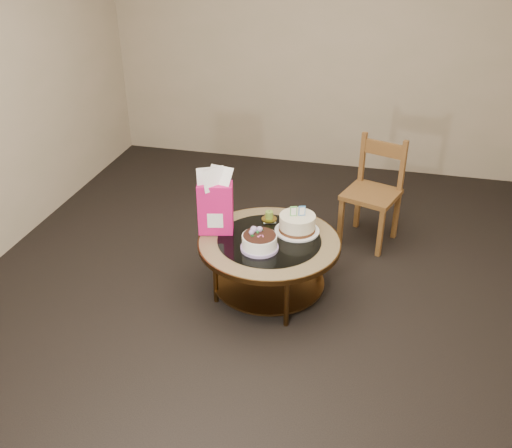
% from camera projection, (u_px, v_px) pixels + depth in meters
% --- Properties ---
extents(ground, '(5.00, 5.00, 0.00)m').
position_uv_depth(ground, '(269.00, 292.00, 4.27)').
color(ground, black).
rests_on(ground, ground).
extents(room_walls, '(4.52, 5.02, 2.61)m').
position_uv_depth(room_walls, '(271.00, 89.00, 3.51)').
color(room_walls, tan).
rests_on(room_walls, ground).
extents(coffee_table, '(1.02, 1.02, 0.46)m').
position_uv_depth(coffee_table, '(269.00, 249.00, 4.08)').
color(coffee_table, '#583919').
rests_on(coffee_table, ground).
extents(decorated_cake, '(0.26, 0.26, 0.15)m').
position_uv_depth(decorated_cake, '(259.00, 242.00, 3.91)').
color(decorated_cake, '#A58BC5').
rests_on(decorated_cake, coffee_table).
extents(cream_cake, '(0.32, 0.32, 0.21)m').
position_uv_depth(cream_cake, '(297.00, 224.00, 4.11)').
color(cream_cake, white).
rests_on(cream_cake, coffee_table).
extents(gift_bag, '(0.27, 0.22, 0.49)m').
position_uv_depth(gift_bag, '(215.00, 201.00, 4.03)').
color(gift_bag, '#DA1474').
rests_on(gift_bag, coffee_table).
extents(pillar_candle, '(0.12, 0.12, 0.09)m').
position_uv_depth(pillar_candle, '(269.00, 217.00, 4.27)').
color(pillar_candle, tan).
rests_on(pillar_candle, coffee_table).
extents(dining_chair, '(0.52, 0.52, 0.89)m').
position_uv_depth(dining_chair, '(373.00, 192.00, 4.73)').
color(dining_chair, brown).
rests_on(dining_chair, ground).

